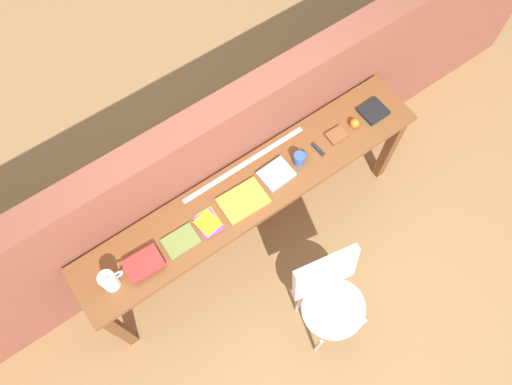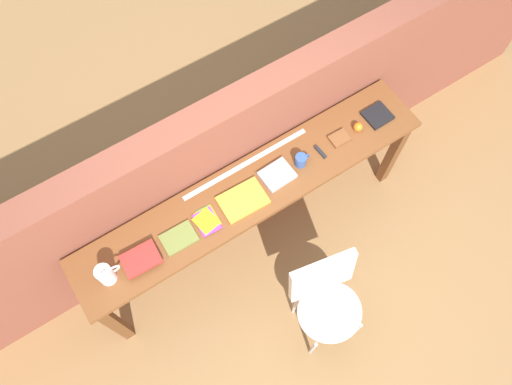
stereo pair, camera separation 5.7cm
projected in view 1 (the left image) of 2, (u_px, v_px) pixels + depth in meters
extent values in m
plane|color=olive|center=(274.00, 263.00, 3.92)|extent=(40.00, 40.00, 0.00)
cube|color=brown|center=(224.00, 164.00, 3.51)|extent=(6.00, 0.20, 1.38)
cube|color=brown|center=(252.00, 189.00, 3.24)|extent=(2.50, 0.44, 0.04)
cube|color=#5B341A|center=(119.00, 329.00, 3.30)|extent=(0.07, 0.07, 0.84)
cube|color=#5B341A|center=(389.00, 148.00, 3.87)|extent=(0.07, 0.07, 0.84)
cube|color=#5B341A|center=(96.00, 290.00, 3.41)|extent=(0.07, 0.07, 0.84)
cube|color=#5B341A|center=(362.00, 120.00, 3.98)|extent=(0.07, 0.07, 0.84)
ellipsoid|color=silver|center=(334.00, 308.00, 3.33)|extent=(0.51, 0.50, 0.08)
cube|color=silver|center=(325.00, 273.00, 3.18)|extent=(0.45, 0.19, 0.40)
cylinder|color=#B2B2B7|center=(318.00, 346.00, 3.47)|extent=(0.02, 0.02, 0.41)
cylinder|color=#B2B2B7|center=(360.00, 326.00, 3.52)|extent=(0.02, 0.02, 0.41)
cylinder|color=#B2B2B7|center=(298.00, 304.00, 3.58)|extent=(0.02, 0.02, 0.41)
cylinder|color=#B2B2B7|center=(339.00, 286.00, 3.64)|extent=(0.02, 0.02, 0.41)
cylinder|color=white|center=(109.00, 281.00, 2.89)|extent=(0.10, 0.10, 0.15)
cone|color=white|center=(107.00, 281.00, 2.80)|extent=(0.04, 0.03, 0.04)
torus|color=white|center=(117.00, 275.00, 2.90)|extent=(0.07, 0.01, 0.07)
cube|color=black|center=(145.00, 263.00, 3.00)|extent=(0.17, 0.14, 0.03)
cube|color=red|center=(144.00, 264.00, 2.97)|extent=(0.23, 0.17, 0.02)
cube|color=olive|center=(181.00, 241.00, 3.06)|extent=(0.21, 0.16, 0.02)
cube|color=#E5334C|center=(208.00, 224.00, 3.12)|extent=(0.14, 0.18, 0.00)
cube|color=green|center=(209.00, 220.00, 3.13)|extent=(0.11, 0.16, 0.00)
cube|color=orange|center=(209.00, 221.00, 3.12)|extent=(0.13, 0.16, 0.00)
cube|color=purple|center=(208.00, 224.00, 3.11)|extent=(0.13, 0.17, 0.00)
cube|color=yellow|center=(208.00, 223.00, 3.11)|extent=(0.15, 0.16, 0.00)
cube|color=gold|center=(243.00, 201.00, 3.17)|extent=(0.30, 0.22, 0.02)
cube|color=#9E9EA3|center=(276.00, 174.00, 3.25)|extent=(0.21, 0.18, 0.03)
cylinder|color=#2D4C8C|center=(299.00, 159.00, 3.26)|extent=(0.08, 0.08, 0.09)
torus|color=#2D4C8C|center=(304.00, 155.00, 3.27)|extent=(0.06, 0.01, 0.06)
cube|color=black|center=(318.00, 149.00, 3.33)|extent=(0.03, 0.11, 0.02)
cube|color=brown|center=(337.00, 135.00, 3.37)|extent=(0.13, 0.10, 0.02)
sphere|color=orange|center=(355.00, 123.00, 3.39)|extent=(0.06, 0.06, 0.06)
cube|color=black|center=(373.00, 111.00, 3.45)|extent=(0.18, 0.17, 0.02)
cube|color=silver|center=(244.00, 164.00, 3.29)|extent=(0.95, 0.03, 0.00)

